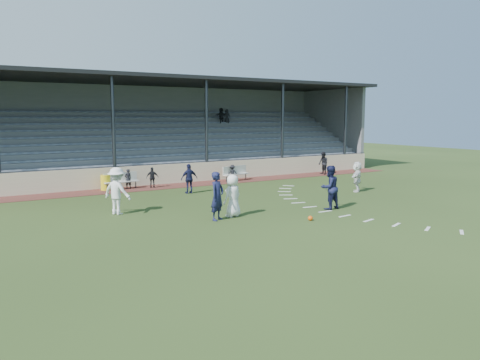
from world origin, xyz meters
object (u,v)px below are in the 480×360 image
at_px(trash_bin, 106,182).
at_px(player_white_lead, 233,196).
at_px(bench_right, 235,172).
at_px(player_navy_lead, 217,196).
at_px(official, 323,163).
at_px(football, 310,218).
at_px(bench_left, 121,179).

height_order(trash_bin, player_white_lead, player_white_lead).
bearing_deg(trash_bin, bench_right, -2.50).
xyz_separation_m(player_navy_lead, official, (13.52, 9.19, -0.15)).
relative_size(football, player_white_lead, 0.11).
relative_size(player_white_lead, player_navy_lead, 0.90).
height_order(bench_right, trash_bin, bench_right).
distance_m(football, official, 15.28).
bearing_deg(official, bench_left, -82.13).
height_order(bench_left, football, bench_left).
xyz_separation_m(football, player_navy_lead, (-3.13, 2.00, 0.88)).
height_order(bench_right, official, official).
bearing_deg(trash_bin, football, -67.70).
xyz_separation_m(bench_right, player_white_lead, (-5.62, -9.34, 0.29)).
distance_m(player_navy_lead, official, 16.34).
xyz_separation_m(trash_bin, official, (15.29, -0.76, 0.37)).
bearing_deg(bench_right, trash_bin, 164.57).
bearing_deg(player_white_lead, official, -161.37).
height_order(trash_bin, player_navy_lead, player_navy_lead).
relative_size(player_navy_lead, official, 1.22).
bearing_deg(bench_left, trash_bin, 168.79).
xyz_separation_m(bench_left, player_navy_lead, (0.92, -9.87, 0.39)).
bearing_deg(bench_right, bench_left, 164.87).
relative_size(bench_right, trash_bin, 2.38).
bearing_deg(bench_left, bench_right, -8.32).
relative_size(bench_left, player_navy_lead, 1.04).
distance_m(trash_bin, official, 15.31).
relative_size(bench_right, player_white_lead, 1.16).
relative_size(bench_left, official, 1.27).
bearing_deg(trash_bin, player_navy_lead, -79.91).
height_order(trash_bin, football, trash_bin).
distance_m(bench_right, player_navy_lead, 11.57).
xyz_separation_m(bench_right, official, (7.05, -0.40, 0.24)).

